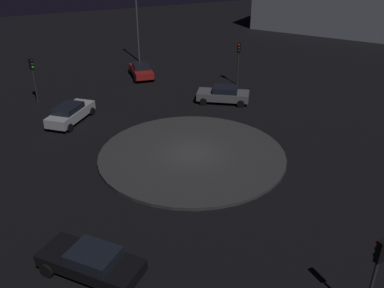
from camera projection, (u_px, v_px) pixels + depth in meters
ground_plane at (192, 156)px, 27.42m from camera, size 118.03×118.03×0.00m
roundabout_island at (192, 154)px, 27.37m from camera, size 12.26×12.26×0.19m
car_red at (141, 70)px, 41.80m from camera, size 2.44×4.40×1.43m
car_grey at (224, 94)px, 35.64m from camera, size 4.67×3.96×1.44m
car_silver at (70, 113)px, 31.92m from camera, size 4.30×4.57×1.44m
car_black at (91, 261)px, 17.64m from camera, size 4.36×4.58×1.31m
traffic_light_northwest at (33, 72)px, 34.70m from camera, size 0.37×0.40×3.86m
traffic_light_south at (376, 265)px, 14.58m from camera, size 0.31×0.36×3.83m
traffic_light_northeast at (239, 55)px, 38.81m from camera, size 0.38×0.39×4.05m
streetlamp_north at (137, 17)px, 45.09m from camera, size 0.47×0.47×7.86m
store_building at (379, 8)px, 58.40m from camera, size 28.79×34.06×7.08m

